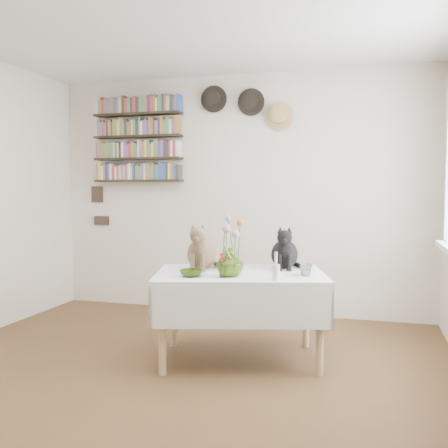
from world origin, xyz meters
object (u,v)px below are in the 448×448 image
(black_cat, at_px, (285,247))
(bookshelf_unit, at_px, (138,140))
(dining_table, at_px, (240,294))
(flower_vase, at_px, (230,262))
(tabby_cat, at_px, (202,245))

(black_cat, height_order, bookshelf_unit, bookshelf_unit)
(dining_table, height_order, black_cat, black_cat)
(flower_vase, xyz_separation_m, bookshelf_unit, (-1.46, 1.56, 1.06))
(dining_table, xyz_separation_m, black_cat, (0.29, 0.30, 0.34))
(flower_vase, height_order, bookshelf_unit, bookshelf_unit)
(tabby_cat, height_order, bookshelf_unit, bookshelf_unit)
(tabby_cat, relative_size, flower_vase, 1.82)
(dining_table, xyz_separation_m, tabby_cat, (-0.34, 0.09, 0.35))
(black_cat, distance_m, bookshelf_unit, 2.31)
(tabby_cat, xyz_separation_m, bookshelf_unit, (-1.16, 1.28, 0.98))
(dining_table, relative_size, bookshelf_unit, 1.43)
(dining_table, relative_size, black_cat, 4.10)
(dining_table, bearing_deg, flower_vase, -99.88)
(tabby_cat, bearing_deg, flower_vase, -47.57)
(dining_table, bearing_deg, black_cat, 45.44)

